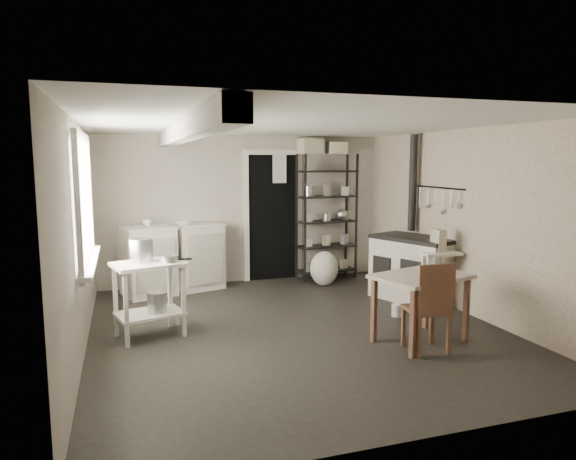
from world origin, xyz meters
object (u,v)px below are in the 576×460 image
object	(u,v)px
flour_sack	(324,270)
stove	(413,269)
stockpot	(141,251)
work_table	(420,307)
prep_table	(149,301)
chair	(426,304)
base_cabinets	(173,260)
shelf_rack	(327,220)

from	to	relation	value
flour_sack	stove	bearing A→B (deg)	-53.94
stockpot	work_table	distance (m)	3.04
stockpot	prep_table	bearing A→B (deg)	-46.36
prep_table	flour_sack	bearing A→B (deg)	30.48
work_table	chair	distance (m)	0.28
stockpot	work_table	world-z (taller)	stockpot
prep_table	flour_sack	world-z (taller)	prep_table
base_cabinets	shelf_rack	bearing A→B (deg)	-14.31
stockpot	base_cabinets	world-z (taller)	stockpot
prep_table	base_cabinets	size ratio (longest dim) A/B	0.55
prep_table	chair	distance (m)	2.92
chair	shelf_rack	bearing A→B (deg)	89.08
prep_table	work_table	world-z (taller)	prep_table
prep_table	work_table	distance (m)	2.90
prep_table	base_cabinets	bearing A→B (deg)	77.38
shelf_rack	stove	distance (m)	1.82
flour_sack	chair	bearing A→B (deg)	-91.17
work_table	flour_sack	size ratio (longest dim) A/B	1.80
stockpot	flour_sack	bearing A→B (deg)	28.84
flour_sack	shelf_rack	bearing A→B (deg)	64.57
base_cabinets	chair	xyz separation A→B (m)	(2.18, -3.24, 0.02)
stove	chair	xyz separation A→B (m)	(-0.90, -1.71, 0.04)
prep_table	base_cabinets	world-z (taller)	base_cabinets
prep_table	work_table	bearing A→B (deg)	-21.17
work_table	chair	bearing A→B (deg)	-110.02
prep_table	stockpot	distance (m)	0.55
stockpot	flour_sack	size ratio (longest dim) A/B	0.50
stove	chair	size ratio (longest dim) A/B	1.21
stockpot	chair	bearing A→B (deg)	-26.96
chair	prep_table	bearing A→B (deg)	157.53
prep_table	stove	size ratio (longest dim) A/B	0.73
base_cabinets	shelf_rack	distance (m)	2.51
stockpot	stove	size ratio (longest dim) A/B	0.24
prep_table	work_table	xyz separation A→B (m)	(2.71, -1.05, -0.02)
prep_table	stockpot	world-z (taller)	stockpot
stove	work_table	world-z (taller)	stove
base_cabinets	work_table	world-z (taller)	base_cabinets
base_cabinets	work_table	distance (m)	3.76
prep_table	stove	distance (m)	3.54
chair	flour_sack	xyz separation A→B (m)	(0.06, 2.87, -0.24)
stove	base_cabinets	bearing A→B (deg)	132.51
shelf_rack	prep_table	bearing A→B (deg)	-149.64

